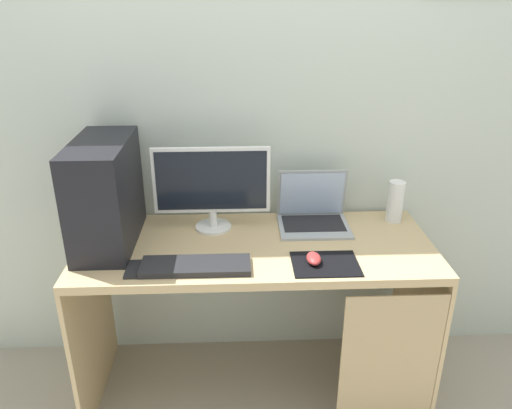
{
  "coord_description": "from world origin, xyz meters",
  "views": [
    {
      "loc": [
        -0.08,
        -1.85,
        1.76
      ],
      "look_at": [
        0.0,
        0.0,
        0.96
      ],
      "focal_mm": 34.78,
      "sensor_mm": 36.0,
      "label": 1
    }
  ],
  "objects_px": {
    "speaker": "(395,202)",
    "cell_phone": "(135,269)",
    "keyboard": "(196,266)",
    "mouse_left": "(314,258)",
    "monitor": "(212,186)",
    "pc_tower": "(105,193)",
    "laptop": "(313,215)"
  },
  "relations": [
    {
      "from": "monitor",
      "to": "mouse_left",
      "type": "bearing_deg",
      "value": -38.75
    },
    {
      "from": "monitor",
      "to": "laptop",
      "type": "bearing_deg",
      "value": 3.27
    },
    {
      "from": "speaker",
      "to": "cell_phone",
      "type": "bearing_deg",
      "value": -160.45
    },
    {
      "from": "monitor",
      "to": "mouse_left",
      "type": "height_order",
      "value": "monitor"
    },
    {
      "from": "keyboard",
      "to": "speaker",
      "type": "bearing_deg",
      "value": 23.92
    },
    {
      "from": "cell_phone",
      "to": "laptop",
      "type": "bearing_deg",
      "value": 26.87
    },
    {
      "from": "monitor",
      "to": "keyboard",
      "type": "height_order",
      "value": "monitor"
    },
    {
      "from": "mouse_left",
      "to": "keyboard",
      "type": "bearing_deg",
      "value": -177.5
    },
    {
      "from": "keyboard",
      "to": "cell_phone",
      "type": "bearing_deg",
      "value": -179.19
    },
    {
      "from": "keyboard",
      "to": "cell_phone",
      "type": "height_order",
      "value": "keyboard"
    },
    {
      "from": "monitor",
      "to": "laptop",
      "type": "relative_size",
      "value": 1.6
    },
    {
      "from": "pc_tower",
      "to": "laptop",
      "type": "height_order",
      "value": "pc_tower"
    },
    {
      "from": "monitor",
      "to": "mouse_left",
      "type": "distance_m",
      "value": 0.55
    },
    {
      "from": "cell_phone",
      "to": "monitor",
      "type": "bearing_deg",
      "value": 50.69
    },
    {
      "from": "laptop",
      "to": "cell_phone",
      "type": "xyz_separation_m",
      "value": [
        -0.74,
        -0.37,
        -0.04
      ]
    },
    {
      "from": "pc_tower",
      "to": "monitor",
      "type": "bearing_deg",
      "value": 13.32
    },
    {
      "from": "speaker",
      "to": "cell_phone",
      "type": "relative_size",
      "value": 1.48
    },
    {
      "from": "speaker",
      "to": "keyboard",
      "type": "bearing_deg",
      "value": -156.08
    },
    {
      "from": "pc_tower",
      "to": "cell_phone",
      "type": "relative_size",
      "value": 3.69
    },
    {
      "from": "laptop",
      "to": "cell_phone",
      "type": "height_order",
      "value": "laptop"
    },
    {
      "from": "speaker",
      "to": "mouse_left",
      "type": "relative_size",
      "value": 2.01
    },
    {
      "from": "laptop",
      "to": "mouse_left",
      "type": "relative_size",
      "value": 3.27
    },
    {
      "from": "speaker",
      "to": "cell_phone",
      "type": "distance_m",
      "value": 1.19
    },
    {
      "from": "keyboard",
      "to": "mouse_left",
      "type": "bearing_deg",
      "value": 2.5
    },
    {
      "from": "speaker",
      "to": "laptop",
      "type": "bearing_deg",
      "value": -176.54
    },
    {
      "from": "speaker",
      "to": "mouse_left",
      "type": "bearing_deg",
      "value": -138.91
    },
    {
      "from": "keyboard",
      "to": "cell_phone",
      "type": "xyz_separation_m",
      "value": [
        -0.23,
        -0.0,
        -0.01
      ]
    },
    {
      "from": "speaker",
      "to": "pc_tower",
      "type": "bearing_deg",
      "value": -173.19
    },
    {
      "from": "monitor",
      "to": "cell_phone",
      "type": "bearing_deg",
      "value": -129.31
    },
    {
      "from": "cell_phone",
      "to": "speaker",
      "type": "bearing_deg",
      "value": 19.55
    },
    {
      "from": "laptop",
      "to": "keyboard",
      "type": "xyz_separation_m",
      "value": [
        -0.51,
        -0.37,
        -0.04
      ]
    },
    {
      "from": "laptop",
      "to": "speaker",
      "type": "xyz_separation_m",
      "value": [
        0.38,
        0.02,
        0.05
      ]
    }
  ]
}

